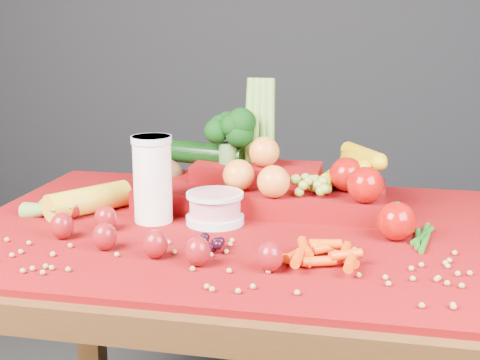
% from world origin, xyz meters
% --- Properties ---
extents(table, '(1.10, 0.80, 0.75)m').
position_xyz_m(table, '(0.00, 0.00, 0.66)').
color(table, '#3B220D').
rests_on(table, ground).
extents(red_cloth, '(1.05, 0.75, 0.01)m').
position_xyz_m(red_cloth, '(0.00, 0.00, 0.76)').
color(red_cloth, maroon).
rests_on(red_cloth, table).
extents(milk_glass, '(0.08, 0.08, 0.17)m').
position_xyz_m(milk_glass, '(-0.17, -0.00, 0.85)').
color(milk_glass, white).
rests_on(milk_glass, red_cloth).
extents(yogurt_bowl, '(0.11, 0.11, 0.06)m').
position_xyz_m(yogurt_bowl, '(-0.05, 0.01, 0.80)').
color(yogurt_bowl, silver).
rests_on(yogurt_bowl, red_cloth).
extents(strawberry_scatter, '(0.48, 0.28, 0.05)m').
position_xyz_m(strawberry_scatter, '(-0.16, -0.13, 0.79)').
color(strawberry_scatter, maroon).
rests_on(strawberry_scatter, red_cloth).
extents(dark_grape_cluster, '(0.06, 0.05, 0.03)m').
position_xyz_m(dark_grape_cluster, '(-0.02, -0.15, 0.78)').
color(dark_grape_cluster, black).
rests_on(dark_grape_cluster, red_cloth).
extents(soybean_scatter, '(0.84, 0.24, 0.01)m').
position_xyz_m(soybean_scatter, '(0.00, -0.20, 0.77)').
color(soybean_scatter, '#A88448').
rests_on(soybean_scatter, red_cloth).
extents(corn_ear, '(0.26, 0.27, 0.06)m').
position_xyz_m(corn_ear, '(-0.36, -0.01, 0.78)').
color(corn_ear, gold).
rests_on(corn_ear, red_cloth).
extents(potato, '(0.12, 0.09, 0.08)m').
position_xyz_m(potato, '(-0.23, 0.21, 0.80)').
color(potato, '#58321B').
rests_on(potato, red_cloth).
extents(baby_carrot_pile, '(0.17, 0.17, 0.03)m').
position_xyz_m(baby_carrot_pile, '(0.19, -0.17, 0.78)').
color(baby_carrot_pile, '#DE4107').
rests_on(baby_carrot_pile, red_cloth).
extents(green_bean_pile, '(0.14, 0.12, 0.01)m').
position_xyz_m(green_bean_pile, '(0.34, -0.01, 0.77)').
color(green_bean_pile, '#1D6216').
rests_on(green_bean_pile, red_cloth).
extents(produce_mound, '(0.59, 0.36, 0.27)m').
position_xyz_m(produce_mound, '(0.04, 0.16, 0.82)').
color(produce_mound, maroon).
rests_on(produce_mound, red_cloth).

